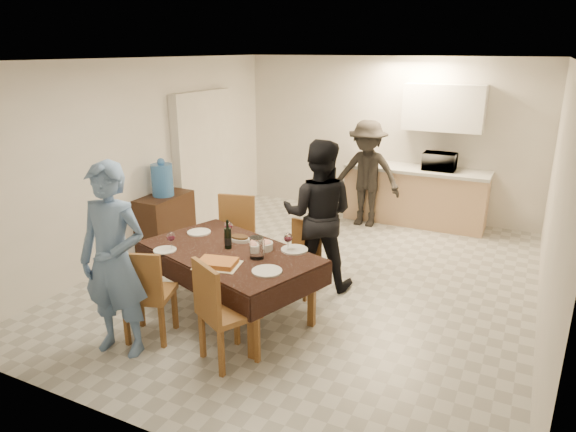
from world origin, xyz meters
name	(u,v)px	position (x,y,z in m)	size (l,w,h in m)	color
floor	(314,278)	(0.00, 0.00, 0.00)	(5.00, 6.00, 0.02)	#B1B1AC
ceiling	(318,59)	(0.00, 0.00, 2.60)	(5.00, 6.00, 0.02)	white
wall_back	(387,138)	(0.00, 3.00, 1.30)	(5.00, 0.02, 2.60)	beige
wall_front	(138,273)	(0.00, -3.00, 1.30)	(5.00, 0.02, 2.60)	beige
wall_left	(148,157)	(-2.50, 0.00, 1.30)	(0.02, 6.00, 2.60)	beige
wall_right	(556,203)	(2.50, 0.00, 1.30)	(0.02, 6.00, 2.60)	beige
stub_partition	(204,159)	(-2.42, 1.20, 1.05)	(0.15, 1.40, 2.10)	beige
kitchen_base_cabinet	(415,197)	(0.60, 2.68, 0.43)	(2.20, 0.60, 0.86)	tan
kitchen_worktop	(417,169)	(0.60, 2.68, 0.89)	(2.24, 0.64, 0.05)	beige
upper_cabinet	(444,108)	(0.90, 2.82, 1.85)	(1.20, 0.34, 0.70)	white
dining_table	(230,253)	(-0.45, -1.19, 0.69)	(2.09, 1.60, 0.72)	black
chair_near_left	(142,286)	(-0.90, -2.03, 0.59)	(0.55, 0.56, 0.52)	brown
chair_near_right	(222,304)	(0.00, -2.03, 0.60)	(0.61, 0.63, 0.53)	brown
chair_far_left	(227,234)	(-0.90, -0.53, 0.62)	(0.55, 0.56, 0.55)	brown
chair_far_right	(296,254)	(0.00, -0.52, 0.51)	(0.40, 0.40, 0.45)	brown
console	(166,222)	(-2.28, 0.00, 0.39)	(0.42, 0.84, 0.78)	black
water_jug	(162,180)	(-2.28, 0.00, 1.00)	(0.29, 0.29, 0.44)	#3C7ACC
wine_bottle	(228,234)	(-0.50, -1.14, 0.88)	(0.08, 0.08, 0.31)	black
water_pitcher	(257,248)	(-0.10, -1.24, 0.83)	(0.14, 0.14, 0.22)	white
savoury_tart	(217,263)	(-0.35, -1.57, 0.75)	(0.43, 0.32, 0.05)	#B77135
salad_bowl	(263,246)	(-0.15, -1.01, 0.76)	(0.20, 0.20, 0.08)	silver
mushroom_dish	(240,239)	(-0.50, -0.91, 0.74)	(0.21, 0.21, 0.04)	silver
wine_glass_a	(171,241)	(-1.00, -1.44, 0.82)	(0.09, 0.09, 0.20)	white
wine_glass_b	(288,242)	(0.10, -0.94, 0.82)	(0.09, 0.09, 0.20)	white
wine_glass_c	(229,230)	(-0.65, -0.89, 0.82)	(0.09, 0.09, 0.20)	white
plate_near_left	(165,250)	(-1.05, -1.49, 0.73)	(0.24, 0.24, 0.01)	silver
plate_near_right	(267,271)	(0.15, -1.49, 0.73)	(0.29, 0.29, 0.02)	silver
plate_far_left	(199,232)	(-1.05, -0.89, 0.73)	(0.27, 0.27, 0.02)	silver
plate_far_right	(294,250)	(0.15, -0.89, 0.73)	(0.28, 0.28, 0.02)	silver
microwave	(440,161)	(0.94, 2.68, 1.05)	(0.49, 0.33, 0.27)	white
person_near	(114,261)	(-1.00, -2.24, 0.90)	(0.66, 0.43, 1.81)	#5675A6
person_far	(318,215)	(0.10, -0.14, 0.88)	(0.86, 0.67, 1.76)	black
person_kitchen	(367,174)	(-0.08, 2.23, 0.84)	(1.08, 0.62, 1.67)	black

